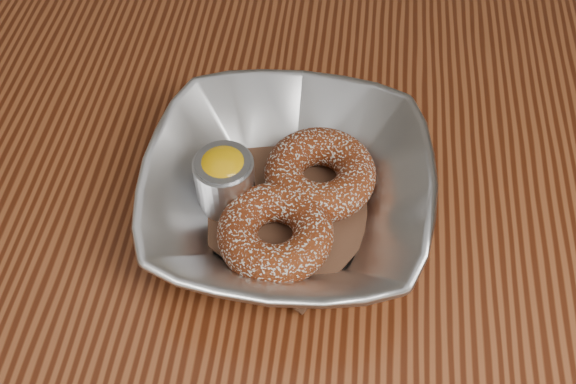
# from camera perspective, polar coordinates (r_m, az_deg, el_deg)

# --- Properties ---
(table) EXTENTS (1.20, 0.80, 0.75)m
(table) POSITION_cam_1_polar(r_m,az_deg,el_deg) (0.64, -4.43, -10.50)
(table) COLOR brown
(table) RESTS_ON ground_plane
(serving_bowl) EXTENTS (0.24, 0.24, 0.06)m
(serving_bowl) POSITION_cam_1_polar(r_m,az_deg,el_deg) (0.56, -0.00, -0.05)
(serving_bowl) COLOR #B6B9BE
(serving_bowl) RESTS_ON table
(parchment) EXTENTS (0.20, 0.20, 0.00)m
(parchment) POSITION_cam_1_polar(r_m,az_deg,el_deg) (0.58, 0.00, -1.26)
(parchment) COLOR brown
(parchment) RESTS_ON table
(donut_back) EXTENTS (0.12, 0.12, 0.03)m
(donut_back) POSITION_cam_1_polar(r_m,az_deg,el_deg) (0.58, 2.72, 1.55)
(donut_back) COLOR maroon
(donut_back) RESTS_ON parchment
(donut_front) EXTENTS (0.10, 0.10, 0.03)m
(donut_front) POSITION_cam_1_polar(r_m,az_deg,el_deg) (0.54, -1.08, -3.47)
(donut_front) COLOR maroon
(donut_front) RESTS_ON parchment
(ramekin) EXTENTS (0.05, 0.05, 0.06)m
(ramekin) POSITION_cam_1_polar(r_m,az_deg,el_deg) (0.56, -5.39, 1.14)
(ramekin) COLOR #B6B9BE
(ramekin) RESTS_ON table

